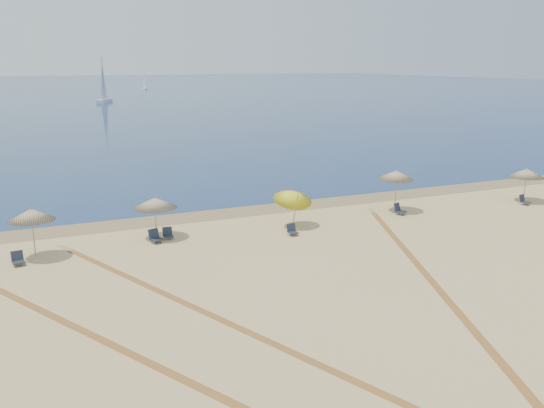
{
  "coord_description": "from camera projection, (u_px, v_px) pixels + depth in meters",
  "views": [
    {
      "loc": [
        -13.01,
        -9.47,
        9.13
      ],
      "look_at": [
        0.0,
        20.0,
        1.3
      ],
      "focal_mm": 38.66,
      "sensor_mm": 36.0,
      "label": 1
    }
  ],
  "objects": [
    {
      "name": "umbrella_4",
      "position": [
        396.0,
        175.0,
        36.39
      ],
      "size": [
        2.21,
        2.23,
        2.64
      ],
      "color": "gray",
      "rests_on": "ground"
    },
    {
      "name": "ocean",
      "position": [
        48.0,
        87.0,
        215.69
      ],
      "size": [
        500.0,
        500.0,
        0.0
      ],
      "primitive_type": "plane",
      "color": "#0C2151",
      "rests_on": "ground"
    },
    {
      "name": "chair_3",
      "position": [
        155.0,
        237.0,
        30.38
      ],
      "size": [
        0.77,
        0.83,
        0.7
      ],
      "rotation": [
        0.0,
        0.0,
        0.34
      ],
      "color": "black",
      "rests_on": "ground"
    },
    {
      "name": "tire_tracks",
      "position": [
        277.0,
        323.0,
        21.06
      ],
      "size": [
        50.57,
        39.97,
        0.0
      ],
      "color": "tan",
      "rests_on": "ground"
    },
    {
      "name": "chair_2",
      "position": [
        18.0,
        259.0,
        26.99
      ],
      "size": [
        0.62,
        0.7,
        0.64
      ],
      "rotation": [
        0.0,
        0.0,
        0.15
      ],
      "color": "black",
      "rests_on": "ground"
    },
    {
      "name": "sailboat_1",
      "position": [
        104.0,
        89.0,
        134.92
      ],
      "size": [
        4.54,
        6.97,
        10.25
      ],
      "rotation": [
        0.0,
        0.0,
        -0.44
      ],
      "color": "white",
      "rests_on": "ocean"
    },
    {
      "name": "sailboat_0",
      "position": [
        145.0,
        84.0,
        199.56
      ],
      "size": [
        1.21,
        4.3,
        6.36
      ],
      "rotation": [
        0.0,
        0.0,
        -0.03
      ],
      "color": "white",
      "rests_on": "ocean"
    },
    {
      "name": "umbrella_2",
      "position": [
        155.0,
        203.0,
        30.9
      ],
      "size": [
        2.32,
        2.32,
        2.24
      ],
      "color": "gray",
      "rests_on": "ground"
    },
    {
      "name": "umbrella_1",
      "position": [
        31.0,
        215.0,
        27.68
      ],
      "size": [
        2.16,
        2.16,
        2.45
      ],
      "color": "gray",
      "rests_on": "ground"
    },
    {
      "name": "wet_sand",
      "position": [
        246.0,
        210.0,
        37.01
      ],
      "size": [
        500.0,
        500.0,
        0.0
      ],
      "primitive_type": "plane",
      "color": "olive",
      "rests_on": "ground"
    },
    {
      "name": "chair_6",
      "position": [
        399.0,
        210.0,
        35.97
      ],
      "size": [
        0.79,
        0.84,
        0.69
      ],
      "rotation": [
        0.0,
        0.0,
        0.41
      ],
      "color": "black",
      "rests_on": "ground"
    },
    {
      "name": "chair_7",
      "position": [
        524.0,
        200.0,
        38.46
      ],
      "size": [
        0.68,
        0.74,
        0.65
      ],
      "rotation": [
        0.0,
        0.0,
        0.26
      ],
      "color": "black",
      "rests_on": "ground"
    },
    {
      "name": "umbrella_5",
      "position": [
        527.0,
        173.0,
        39.05
      ],
      "size": [
        2.32,
        2.32,
        2.26
      ],
      "color": "gray",
      "rests_on": "ground"
    },
    {
      "name": "chair_4",
      "position": [
        168.0,
        234.0,
        31.01
      ],
      "size": [
        0.55,
        0.63,
        0.61
      ],
      "rotation": [
        0.0,
        0.0,
        -0.08
      ],
      "color": "black",
      "rests_on": "ground"
    },
    {
      "name": "chair_5",
      "position": [
        292.0,
        230.0,
        31.69
      ],
      "size": [
        0.51,
        0.59,
        0.6
      ],
      "rotation": [
        0.0,
        0.0,
        -0.02
      ],
      "color": "black",
      "rests_on": "ground"
    },
    {
      "name": "umbrella_3",
      "position": [
        293.0,
        196.0,
        32.99
      ],
      "size": [
        2.2,
        2.26,
        2.41
      ],
      "color": "gray",
      "rests_on": "ground"
    }
  ]
}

